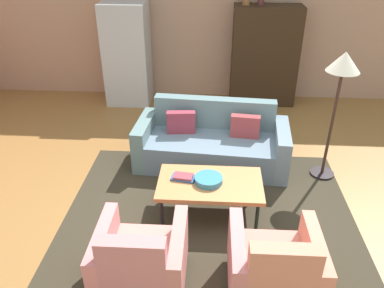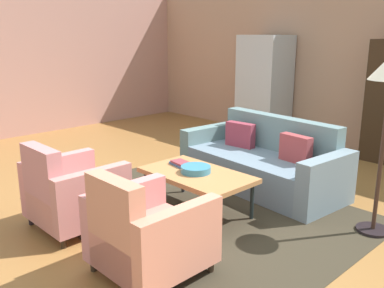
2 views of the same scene
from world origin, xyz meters
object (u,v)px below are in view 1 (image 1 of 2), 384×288
(couch, at_px, (212,143))
(refrigerator, at_px, (127,54))
(coffee_table, at_px, (210,185))
(book_stack, at_px, (183,177))
(armchair_left, at_px, (140,264))
(armchair_right, at_px, (275,271))
(floor_lamp, at_px, (342,74))
(fruit_bowl, at_px, (209,180))
(cabinet, at_px, (264,56))

(couch, relative_size, refrigerator, 1.17)
(coffee_table, height_order, book_stack, book_stack)
(armchair_left, bearing_deg, refrigerator, 102.47)
(armchair_right, bearing_deg, floor_lamp, 65.37)
(floor_lamp, bearing_deg, fruit_bowl, -149.49)
(coffee_table, bearing_deg, armchair_right, -62.76)
(armchair_left, height_order, refrigerator, refrigerator)
(couch, relative_size, floor_lamp, 1.26)
(couch, relative_size, fruit_bowl, 6.73)
(fruit_bowl, bearing_deg, coffee_table, 0.00)
(couch, xyz_separation_m, coffee_table, (-0.01, -1.19, 0.12))
(coffee_table, bearing_deg, book_stack, 170.98)
(cabinet, bearing_deg, armchair_right, -93.95)
(cabinet, bearing_deg, book_stack, -110.08)
(fruit_bowl, bearing_deg, book_stack, 170.44)
(refrigerator, bearing_deg, armchair_right, -63.61)
(cabinet, xyz_separation_m, refrigerator, (-2.53, -0.10, 0.03))
(armchair_left, xyz_separation_m, cabinet, (1.52, 4.57, 0.56))
(refrigerator, bearing_deg, fruit_bowl, -64.17)
(coffee_table, distance_m, book_stack, 0.32)
(armchair_left, bearing_deg, armchair_right, -0.35)
(coffee_table, xyz_separation_m, armchair_right, (0.60, -1.17, -0.06))
(fruit_bowl, xyz_separation_m, book_stack, (-0.29, 0.05, -0.01))
(book_stack, xyz_separation_m, cabinet, (1.23, 3.36, 0.43))
(armchair_left, xyz_separation_m, floor_lamp, (2.14, 2.08, 1.10))
(armchair_right, relative_size, fruit_bowl, 2.74)
(cabinet, bearing_deg, refrigerator, -177.63)
(couch, height_order, floor_lamp, floor_lamp)
(couch, bearing_deg, fruit_bowl, 93.29)
(armchair_right, xyz_separation_m, cabinet, (0.32, 4.57, 0.56))
(armchair_left, relative_size, floor_lamp, 0.51)
(armchair_left, distance_m, book_stack, 1.26)
(cabinet, xyz_separation_m, floor_lamp, (0.62, -2.49, 0.54))
(book_stack, bearing_deg, coffee_table, -9.02)
(couch, distance_m, book_stack, 1.19)
(fruit_bowl, distance_m, refrigerator, 3.70)
(coffee_table, bearing_deg, refrigerator, 116.08)
(coffee_table, height_order, fruit_bowl, fruit_bowl)
(armchair_left, relative_size, armchair_right, 1.00)
(armchair_right, bearing_deg, fruit_bowl, 117.51)
(couch, distance_m, armchair_left, 2.43)
(cabinet, relative_size, refrigerator, 0.97)
(coffee_table, bearing_deg, cabinet, 74.95)
(book_stack, bearing_deg, armchair_right, -53.12)
(cabinet, bearing_deg, floor_lamp, -75.99)
(armchair_left, relative_size, fruit_bowl, 2.74)
(couch, xyz_separation_m, fruit_bowl, (-0.02, -1.19, 0.19))
(cabinet, height_order, floor_lamp, cabinet)
(armchair_right, bearing_deg, coffee_table, 116.82)
(fruit_bowl, distance_m, book_stack, 0.30)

